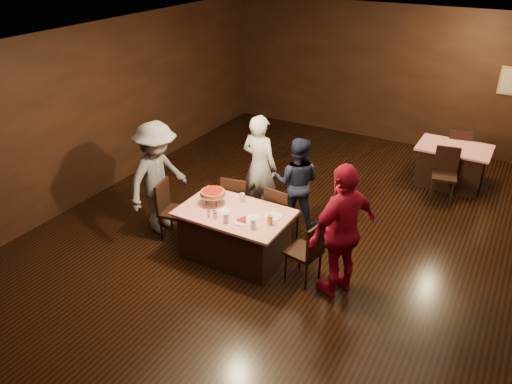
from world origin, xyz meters
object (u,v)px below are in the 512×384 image
plate_empty (273,216)px  diner_navy_hoodie (297,182)px  chair_end_left (175,211)px  main_table (235,234)px  back_table (451,166)px  diner_white_jacket (259,166)px  chair_back_near (445,175)px  diner_grey_knit (158,178)px  diner_red_shirt (343,231)px  chair_far_left (238,201)px  glass_front_right (253,224)px  glass_back (242,198)px  pizza_stand (213,193)px  chair_end_right (304,250)px  chair_back_far (458,150)px  chair_far_right (283,214)px  glass_amber (270,220)px  glass_front_left (226,218)px

plate_empty → diner_navy_hoodie: bearing=98.9°
chair_end_left → main_table: bearing=-101.8°
back_table → diner_white_jacket: bearing=-133.4°
main_table → chair_back_near: 4.08m
diner_grey_knit → diner_red_shirt: 3.08m
chair_far_left → diner_red_shirt: 2.19m
glass_front_right → glass_back: (-0.50, 0.55, 0.00)m
diner_navy_hoodie → pizza_stand: diner_navy_hoodie is taller
chair_back_near → chair_end_right: bearing=-119.5°
chair_back_far → diner_navy_hoodie: (-1.93, -3.37, 0.29)m
chair_end_right → diner_navy_hoodie: size_ratio=0.62×
diner_red_shirt → chair_end_left: bearing=-64.5°
back_table → chair_end_right: 4.25m
main_table → chair_far_left: 0.85m
back_table → plate_empty: bearing=-114.0°
chair_far_right → chair_end_left: bearing=33.3°
chair_back_near → chair_back_far: 1.30m
back_table → chair_end_right: (-1.20, -4.08, 0.09)m
glass_amber → glass_back: size_ratio=1.00×
diner_navy_hoodie → glass_front_right: 1.56m
diner_navy_hoodie → glass_back: (-0.42, -1.01, 0.08)m
chair_back_far → pizza_stand: (-2.70, -4.63, 0.48)m
chair_far_right → chair_back_near: size_ratio=1.00×
chair_end_right → glass_front_left: 1.15m
diner_white_jacket → glass_front_left: bearing=108.5°
diner_red_shirt → glass_amber: 1.02m
glass_back → diner_red_shirt: bearing=-9.3°
plate_empty → glass_back: 0.62m
main_table → glass_front_right: glass_front_right is taller
diner_red_shirt → diner_navy_hoodie: bearing=-110.9°
chair_far_left → diner_grey_knit: (-1.07, -0.65, 0.44)m
glass_amber → back_table: bearing=67.7°
diner_red_shirt → plate_empty: 1.08m
main_table → plate_empty: 0.69m
glass_back → chair_far_right: bearing=45.0°
glass_front_right → main_table: bearing=150.9°
plate_empty → chair_far_right: bearing=104.0°
back_table → main_table: bearing=-119.4°
back_table → chair_back_near: size_ratio=1.37×
chair_end_right → diner_grey_knit: size_ratio=0.52×
diner_white_jacket → glass_front_left: (0.37, -1.61, -0.04)m
back_table → diner_navy_hoodie: diner_navy_hoodie is taller
chair_back_near → glass_front_left: size_ratio=6.79×
chair_end_right → pizza_stand: pizza_stand is taller
chair_back_far → glass_amber: 5.04m
chair_end_right → main_table: bearing=-79.9°
diner_white_jacket → chair_end_left: bearing=64.7°
chair_far_left → glass_back: 0.68m
chair_end_left → pizza_stand: bearing=-97.7°
chair_far_right → pizza_stand: (-0.80, -0.70, 0.48)m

